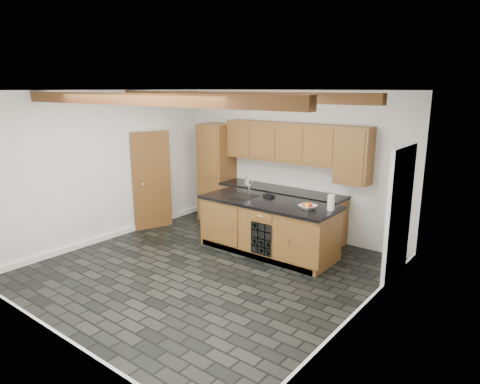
# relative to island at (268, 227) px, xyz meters

# --- Properties ---
(ground) EXTENTS (5.00, 5.00, 0.00)m
(ground) POSITION_rel_island_xyz_m (-0.31, -1.28, -0.46)
(ground) COLOR black
(ground) RESTS_ON ground
(room_shell) EXTENTS (5.01, 5.00, 5.00)m
(room_shell) POSITION_rel_island_xyz_m (-0.39, -0.75, 1.06)
(room_shell) COLOR white
(room_shell) RESTS_ON ground
(back_cabinetry) EXTENTS (3.65, 0.62, 2.20)m
(back_cabinetry) POSITION_rel_island_xyz_m (-0.68, 0.95, 0.52)
(back_cabinetry) COLOR brown
(back_cabinetry) RESTS_ON ground
(island) EXTENTS (2.48, 0.96, 0.93)m
(island) POSITION_rel_island_xyz_m (0.00, 0.00, 0.00)
(island) COLOR brown
(island) RESTS_ON ground
(faucet) EXTENTS (0.45, 0.40, 0.34)m
(faucet) POSITION_rel_island_xyz_m (-0.56, 0.05, 0.50)
(faucet) COLOR black
(faucet) RESTS_ON island
(kitchen_scale) EXTENTS (0.21, 0.14, 0.06)m
(kitchen_scale) POSITION_rel_island_xyz_m (-0.16, 0.25, 0.49)
(kitchen_scale) COLOR black
(kitchen_scale) RESTS_ON island
(fruit_bowl) EXTENTS (0.33, 0.33, 0.07)m
(fruit_bowl) POSITION_rel_island_xyz_m (0.79, -0.02, 0.50)
(fruit_bowl) COLOR beige
(fruit_bowl) RESTS_ON island
(fruit_cluster) EXTENTS (0.16, 0.17, 0.07)m
(fruit_cluster) POSITION_rel_island_xyz_m (0.79, -0.02, 0.54)
(fruit_cluster) COLOR red
(fruit_cluster) RESTS_ON fruit_bowl
(paper_towel) EXTENTS (0.11, 0.11, 0.25)m
(paper_towel) POSITION_rel_island_xyz_m (1.11, 0.15, 0.59)
(paper_towel) COLOR white
(paper_towel) RESTS_ON island
(mug) EXTENTS (0.10, 0.10, 0.08)m
(mug) POSITION_rel_island_xyz_m (-1.12, 0.89, 0.51)
(mug) COLOR white
(mug) RESTS_ON back_cabinetry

